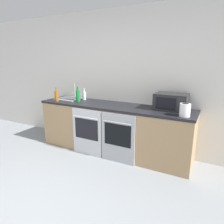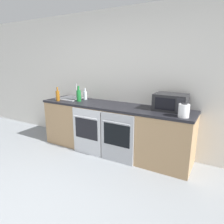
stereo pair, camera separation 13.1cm
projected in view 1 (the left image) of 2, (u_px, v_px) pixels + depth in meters
wall_back at (122, 81)px, 3.82m from camera, size 10.00×0.06×2.60m
counter_back at (113, 128)px, 3.72m from camera, size 2.88×0.68×0.91m
oven_left at (87, 132)px, 3.59m from camera, size 0.60×0.06×0.85m
oven_right at (118, 138)px, 3.31m from camera, size 0.60×0.06×0.85m
microwave at (171, 102)px, 3.21m from camera, size 0.51×0.36×0.27m
bottle_amber at (57, 96)px, 3.90m from camera, size 0.07×0.07×0.27m
bottle_green at (78, 96)px, 3.88m from camera, size 0.09×0.09×0.30m
bottle_clear at (84, 95)px, 4.06m from camera, size 0.07×0.07×0.23m
kettle at (185, 110)px, 2.85m from camera, size 0.15×0.15×0.20m
sink at (70, 98)px, 4.16m from camera, size 0.46×0.44×0.30m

